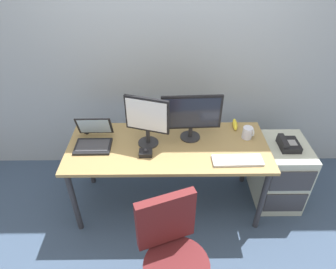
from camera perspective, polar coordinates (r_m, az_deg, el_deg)
The scene contains 14 objects.
ground_plane at distance 3.09m, azimuth 0.00°, elevation -12.94°, with size 8.00×8.00×0.00m, color #394C66.
back_wall at distance 2.88m, azimuth -0.15°, elevation 17.30°, with size 6.00×0.10×2.80m, color #9BA4AE.
desk at distance 2.62m, azimuth 0.00°, elevation -3.40°, with size 1.76×0.72×0.74m.
file_cabinet at distance 3.09m, azimuth 20.80°, elevation -6.98°, with size 0.42×0.53×0.67m.
desk_phone at distance 2.85m, azimuth 22.30°, elevation -1.74°, with size 0.17×0.20×0.09m.
office_chair at distance 2.18m, azimuth 0.98°, elevation -23.84°, with size 0.53×0.54×0.96m.
monitor_main at distance 2.54m, azimuth 4.57°, elevation 3.84°, with size 0.52×0.18×0.43m.
monitor_side at distance 2.45m, azimuth -4.10°, elevation 3.10°, with size 0.37×0.18×0.46m.
keyboard at distance 2.47m, azimuth 13.34°, elevation -4.89°, with size 0.41×0.14×0.03m.
laptop at distance 2.65m, azimuth -14.25°, elevation -0.81°, with size 0.31×0.31×0.23m.
trackball_mouse at distance 2.47m, azimuth -4.36°, elevation -3.52°, with size 0.11×0.09×0.07m.
coffee_mug at distance 2.73m, azimuth 15.22°, elevation 0.34°, with size 0.10×0.09×0.11m.
cell_phone at distance 2.86m, azimuth -14.92°, elevation 0.98°, with size 0.07×0.14×0.01m, color black.
banana at distance 2.88m, azimuth 12.88°, elevation 1.93°, with size 0.19×0.04×0.04m, color yellow.
Camera 1 is at (-0.02, -2.02, 2.33)m, focal length 31.38 mm.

